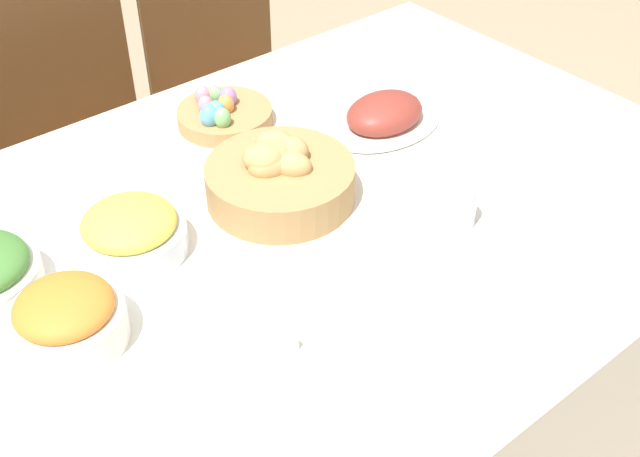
{
  "coord_description": "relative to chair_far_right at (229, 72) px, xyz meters",
  "views": [
    {
      "loc": [
        -0.68,
        -0.94,
        1.66
      ],
      "look_at": [
        0.02,
        -0.09,
        0.77
      ],
      "focal_mm": 45.0,
      "sensor_mm": 36.0,
      "label": 1
    }
  ],
  "objects": [
    {
      "name": "dinner_plate",
      "position": [
        -0.44,
        -1.28,
        0.22
      ],
      "size": [
        0.26,
        0.26,
        0.01
      ],
      "color": "white",
      "rests_on": "dining_table"
    },
    {
      "name": "knife",
      "position": [
        -0.28,
        -1.28,
        0.22
      ],
      "size": [
        0.02,
        0.16,
        0.0
      ],
      "rotation": [
        0.0,
        0.0,
        -0.08
      ],
      "color": "#B7B7BC",
      "rests_on": "dining_table"
    },
    {
      "name": "spoon",
      "position": [
        -0.25,
        -1.28,
        0.22
      ],
      "size": [
        0.02,
        0.16,
        0.0
      ],
      "rotation": [
        0.0,
        0.0,
        0.08
      ],
      "color": "#B7B7BC",
      "rests_on": "dining_table"
    },
    {
      "name": "pineapple_bowl",
      "position": [
        -0.73,
        -0.79,
        0.26
      ],
      "size": [
        0.2,
        0.2,
        0.09
      ],
      "color": "silver",
      "rests_on": "dining_table"
    },
    {
      "name": "ham_platter",
      "position": [
        -0.1,
        -0.76,
        0.24
      ],
      "size": [
        0.28,
        0.2,
        0.08
      ],
      "color": "white",
      "rests_on": "dining_table"
    },
    {
      "name": "butter_dish",
      "position": [
        -0.71,
        -1.13,
        0.23
      ],
      "size": [
        0.13,
        0.08,
        0.03
      ],
      "color": "white",
      "rests_on": "dining_table"
    },
    {
      "name": "dining_table",
      "position": [
        -0.48,
        -0.9,
        -0.15
      ],
      "size": [
        1.8,
        1.16,
        0.73
      ],
      "color": "white",
      "rests_on": "ground"
    },
    {
      "name": "carrot_bowl",
      "position": [
        -0.91,
        -0.92,
        0.26
      ],
      "size": [
        0.18,
        0.18,
        0.1
      ],
      "color": "white",
      "rests_on": "dining_table"
    },
    {
      "name": "bread_basket",
      "position": [
        -0.43,
        -0.83,
        0.26
      ],
      "size": [
        0.29,
        0.29,
        0.12
      ],
      "color": "#AD8451",
      "rests_on": "dining_table"
    },
    {
      "name": "drinking_cup",
      "position": [
        -0.23,
        -1.1,
        0.26
      ],
      "size": [
        0.06,
        0.06,
        0.09
      ],
      "color": "silver",
      "rests_on": "dining_table"
    },
    {
      "name": "egg_basket",
      "position": [
        -0.36,
        -0.54,
        0.24
      ],
      "size": [
        0.21,
        0.21,
        0.08
      ],
      "color": "#AD8451",
      "rests_on": "dining_table"
    },
    {
      "name": "chair_far_right",
      "position": [
        0.0,
        0.0,
        0.0
      ],
      "size": [
        0.46,
        0.46,
        0.97
      ],
      "rotation": [
        0.0,
        0.0,
        -0.1
      ],
      "color": "brown",
      "rests_on": "ground"
    },
    {
      "name": "chair_far_center",
      "position": [
        -0.47,
        0.0,
        0.0
      ],
      "size": [
        0.43,
        0.43,
        0.97
      ],
      "rotation": [
        0.0,
        0.0,
        0.02
      ],
      "color": "brown",
      "rests_on": "ground"
    },
    {
      "name": "fork",
      "position": [
        -0.59,
        -1.28,
        0.22
      ],
      "size": [
        0.02,
        0.16,
        0.0
      ],
      "rotation": [
        0.0,
        0.0,
        -0.08
      ],
      "color": "#B7B7BC",
      "rests_on": "dining_table"
    }
  ]
}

